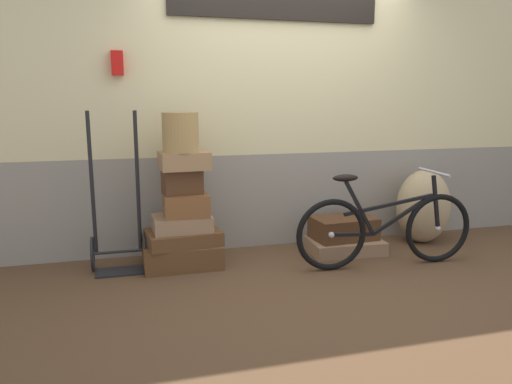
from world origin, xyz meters
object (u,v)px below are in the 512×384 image
Objects in this scene: suitcase_0 at (182,254)px; burlap_sack at (423,206)px; suitcase_4 at (182,182)px; suitcase_5 at (184,161)px; suitcase_2 at (182,223)px; wicker_basket at (180,132)px; suitcase_3 at (186,205)px; suitcase_7 at (344,228)px; suitcase_1 at (183,237)px; luggage_trolley at (118,234)px; bicycle at (385,228)px; suitcase_6 at (345,246)px.

burlap_sack is (2.42, 0.06, 0.27)m from suitcase_0.
suitcase_4 reaches higher than burlap_sack.
suitcase_5 reaches higher than suitcase_0.
suitcase_4 is at bearing 159.00° from suitcase_5.
suitcase_2 is 0.67× the size of burlap_sack.
wicker_basket is at bearing -156.98° from suitcase_5.
burlap_sack reaches higher than suitcase_3.
suitcase_4 is at bearing 175.90° from suitcase_7.
suitcase_2 is 1.53× the size of suitcase_4.
burlap_sack is (2.38, 0.06, -0.55)m from suitcase_5.
suitcase_5 is 0.70× the size of suitcase_7.
suitcase_4 is 0.55× the size of suitcase_7.
suitcase_4 reaches higher than suitcase_3.
suitcase_7 is (1.51, 0.01, -0.03)m from suitcase_1.
suitcase_4 is 1.58m from suitcase_7.
suitcase_2 is 1.52m from suitcase_7.
luggage_trolley is 2.27m from bicycle.
luggage_trolley reaches higher than suitcase_1.
suitcase_2 is at bearing -66.68° from suitcase_0.
suitcase_3 is at bearing -44.85° from suitcase_1.
suitcase_7 is 0.91m from burlap_sack.
burlap_sack is at bearing 0.32° from luggage_trolley.
wicker_basket is at bearing -6.48° from luggage_trolley.
luggage_trolley reaches higher than suitcase_5.
suitcase_0 is at bearing -178.69° from burlap_sack.
suitcase_3 is 0.62m from luggage_trolley.
suitcase_4 is (0.02, -0.00, 0.64)m from suitcase_0.
suitcase_2 is at bearing 164.01° from bicycle.
suitcase_4 is at bearing -4.35° from luggage_trolley.
suitcase_3 is at bearing -69.49° from suitcase_4.
suitcase_3 is at bearing -42.97° from suitcase_2.
burlap_sack reaches higher than suitcase_7.
wicker_basket is at bearing -110.59° from suitcase_4.
suitcase_5 is (-0.00, 0.04, 0.38)m from suitcase_3.
bicycle is at bearing -17.67° from suitcase_2.
luggage_trolley is at bearing 166.39° from bicycle.
suitcase_4 reaches higher than suitcase_7.
burlap_sack is (2.40, 0.08, -0.79)m from wicker_basket.
suitcase_1 reaches higher than suitcase_6.
suitcase_1 is at bearing 176.70° from suitcase_7.
bicycle is at bearing -143.36° from burlap_sack.
suitcase_2 is at bearing -141.43° from suitcase_4.
bicycle is (0.16, -0.48, 0.11)m from suitcase_7.
suitcase_1 is 1.52× the size of suitcase_5.
suitcase_2 is at bearing 176.41° from suitcase_7.
suitcase_7 is at bearing -3.66° from suitcase_5.
suitcase_3 reaches higher than suitcase_1.
burlap_sack is at bearing -1.85° from suitcase_5.
wicker_basket is 0.20× the size of bicycle.
suitcase_1 is (0.01, -0.02, 0.16)m from suitcase_0.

